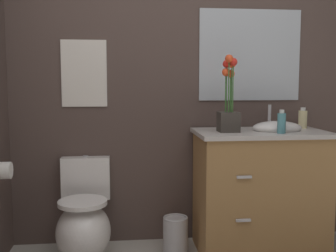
# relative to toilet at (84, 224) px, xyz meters

# --- Properties ---
(wall_back) EXTENTS (3.93, 0.05, 2.50)m
(wall_back) POSITION_rel_toilet_xyz_m (0.91, 0.30, 1.01)
(wall_back) COLOR #4C3D38
(wall_back) RESTS_ON ground_plane
(toilet) EXTENTS (0.38, 0.59, 0.69)m
(toilet) POSITION_rel_toilet_xyz_m (0.00, 0.00, 0.00)
(toilet) COLOR white
(toilet) RESTS_ON ground_plane
(vanity_cabinet) EXTENTS (0.94, 0.56, 1.07)m
(vanity_cabinet) POSITION_rel_toilet_xyz_m (1.27, -0.03, 0.21)
(vanity_cabinet) COLOR #9E7242
(vanity_cabinet) RESTS_ON ground_plane
(flower_vase) EXTENTS (0.14, 0.14, 0.54)m
(flower_vase) POSITION_rel_toilet_xyz_m (1.02, -0.06, 0.83)
(flower_vase) COLOR #38332D
(flower_vase) RESTS_ON vanity_cabinet
(soap_bottle) EXTENTS (0.06, 0.06, 0.16)m
(soap_bottle) POSITION_rel_toilet_xyz_m (1.36, -0.18, 0.72)
(soap_bottle) COLOR teal
(soap_bottle) RESTS_ON vanity_cabinet
(lotion_bottle) EXTENTS (0.07, 0.07, 0.16)m
(lotion_bottle) POSITION_rel_toilet_xyz_m (1.65, 0.11, 0.72)
(lotion_bottle) COLOR beige
(lotion_bottle) RESTS_ON vanity_cabinet
(trash_bin) EXTENTS (0.18, 0.18, 0.27)m
(trash_bin) POSITION_rel_toilet_xyz_m (0.65, -0.01, -0.11)
(trash_bin) COLOR #B7B7BC
(trash_bin) RESTS_ON ground_plane
(wall_poster) EXTENTS (0.33, 0.01, 0.50)m
(wall_poster) POSITION_rel_toilet_xyz_m (0.00, 0.27, 1.06)
(wall_poster) COLOR silver
(wall_mirror) EXTENTS (0.80, 0.01, 0.70)m
(wall_mirror) POSITION_rel_toilet_xyz_m (1.27, 0.27, 1.21)
(wall_mirror) COLOR #B2BCC6
(toilet_paper_roll) EXTENTS (0.11, 0.11, 0.11)m
(toilet_paper_roll) POSITION_rel_toilet_xyz_m (-0.49, -0.20, 0.44)
(toilet_paper_roll) COLOR white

